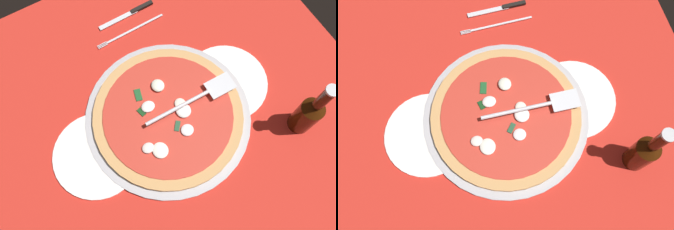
% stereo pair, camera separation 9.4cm
% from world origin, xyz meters
% --- Properties ---
extents(ground_plane, '(1.11, 1.11, 0.01)m').
position_xyz_m(ground_plane, '(0.00, 0.00, -0.00)').
color(ground_plane, red).
extents(checker_pattern, '(1.11, 1.11, 0.00)m').
position_xyz_m(checker_pattern, '(-0.00, 0.00, 0.00)').
color(checker_pattern, silver).
rests_on(checker_pattern, ground_plane).
extents(pizza_pan, '(0.44, 0.44, 0.01)m').
position_xyz_m(pizza_pan, '(0.01, 0.03, 0.01)').
color(pizza_pan, '#B0AFB5').
rests_on(pizza_pan, ground_plane).
extents(dinner_plate_left, '(0.23, 0.23, 0.01)m').
position_xyz_m(dinner_plate_left, '(-0.20, 0.03, 0.01)').
color(dinner_plate_left, white).
rests_on(dinner_plate_left, ground_plane).
extents(dinner_plate_right, '(0.23, 0.23, 0.01)m').
position_xyz_m(dinner_plate_right, '(0.20, 0.04, 0.01)').
color(dinner_plate_right, white).
rests_on(dinner_plate_right, ground_plane).
extents(pizza, '(0.40, 0.40, 0.03)m').
position_xyz_m(pizza, '(0.01, 0.03, 0.02)').
color(pizza, tan).
rests_on(pizza, pizza_pan).
extents(pizza_server, '(0.26, 0.05, 0.01)m').
position_xyz_m(pizza_server, '(0.09, 0.03, 0.04)').
color(pizza_server, silver).
rests_on(pizza_server, pizza).
extents(place_setting_far, '(0.23, 0.12, 0.01)m').
position_xyz_m(place_setting_far, '(0.07, 0.35, 0.00)').
color(place_setting_far, white).
rests_on(place_setting_far, ground_plane).
extents(beer_bottle, '(0.06, 0.06, 0.22)m').
position_xyz_m(beer_bottle, '(0.30, -0.16, 0.08)').
color(beer_bottle, '#391806').
rests_on(beer_bottle, ground_plane).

